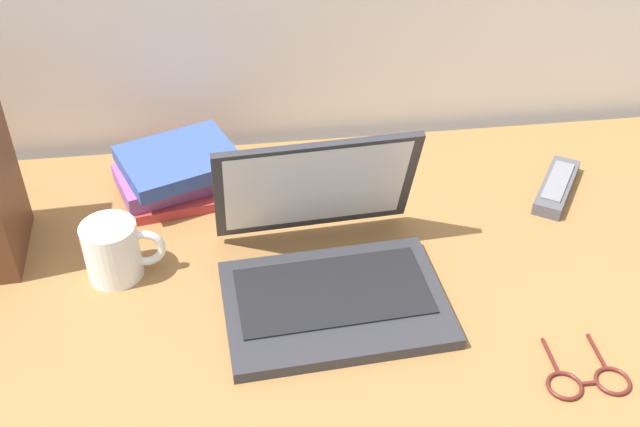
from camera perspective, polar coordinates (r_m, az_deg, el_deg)
desk at (r=1.15m, az=-0.62°, el=-5.36°), size 1.60×0.76×0.03m
laptop at (r=1.10m, az=0.60°, el=-3.61°), size 0.32×0.31×0.21m
coffee_mug at (r=1.16m, az=-15.03°, el=-2.67°), size 0.12×0.08×0.09m
remote_control_near at (r=1.36m, az=17.17°, el=1.93°), size 0.13×0.16×0.02m
eyeglasses at (r=1.06m, az=19.25°, el=-11.65°), size 0.11×0.11×0.01m
book_stack at (r=1.31m, az=-10.32°, el=3.04°), size 0.23×0.21×0.08m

